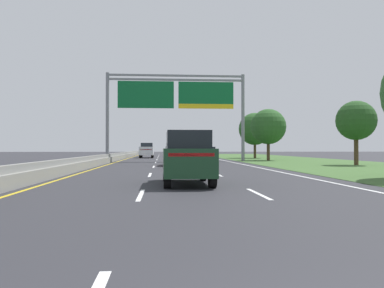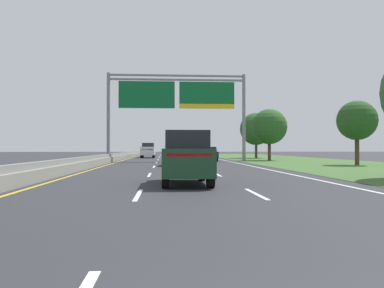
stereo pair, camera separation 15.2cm
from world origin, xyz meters
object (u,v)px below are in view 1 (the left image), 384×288
Objects in this scene: pickup_truck_white at (147,150)px; roadside_tree_mid at (356,121)px; overhead_sign_gantry at (176,99)px; car_red_centre_lane_sedan at (175,156)px; roadside_tree_distant at (255,129)px; roadside_tree_far at (268,127)px; car_darkgreen_centre_lane_suv at (187,157)px; car_navy_right_lane_sedan at (207,154)px.

roadside_tree_mid is at bearing -144.68° from pickup_truck_white.
overhead_sign_gantry is 3.39× the size of car_red_centre_lane_sedan.
pickup_truck_white is 1.22× the size of car_red_centre_lane_sedan.
roadside_tree_distant is (15.41, -3.36, 3.07)m from pickup_truck_white.
roadside_tree_mid is at bearing -90.19° from car_red_centre_lane_sedan.
roadside_tree_mid is 0.91× the size of roadside_tree_far.
roadside_tree_mid is (18.59, -26.16, 2.68)m from pickup_truck_white.
roadside_tree_far is (11.22, 28.55, 2.81)m from car_darkgreen_centre_lane_suv.
pickup_truck_white is at bearing 8.98° from car_red_centre_lane_sedan.
car_navy_right_lane_sedan is at bearing 135.74° from roadside_tree_mid.
car_navy_right_lane_sedan is 0.74× the size of roadside_tree_far.
car_red_centre_lane_sedan is at bearing -132.61° from roadside_tree_far.
roadside_tree_far is at bearing -21.65° from car_darkgreen_centre_lane_suv.
overhead_sign_gantry is 2.53× the size of roadside_tree_far.
car_darkgreen_centre_lane_suv is at bearing -175.60° from pickup_truck_white.
overhead_sign_gantry is 17.14m from roadside_tree_distant.
car_red_centre_lane_sedan is 1.01× the size of car_navy_right_lane_sedan.
car_red_centre_lane_sedan is 0.69× the size of roadside_tree_distant.
car_darkgreen_centre_lane_suv is 30.81m from roadside_tree_far.
pickup_truck_white is 16.07m from roadside_tree_distant.
pickup_truck_white is 0.91× the size of roadside_tree_far.
overhead_sign_gantry is 11.68m from car_red_centre_lane_sedan.
overhead_sign_gantry is 2.77× the size of roadside_tree_mid.
roadside_tree_far is (10.73, 2.07, -2.87)m from overhead_sign_gantry.
roadside_tree_distant is at bearing -26.80° from car_red_centre_lane_sedan.
car_navy_right_lane_sedan is 8.06m from roadside_tree_far.
roadside_tree_mid is 0.84× the size of roadside_tree_distant.
roadside_tree_far reaches higher than car_darkgreen_centre_lane_suv.
car_red_centre_lane_sedan is at bearing 178.32° from roadside_tree_mid.
car_navy_right_lane_sedan is at bearing -18.36° from car_red_centre_lane_sedan.
car_navy_right_lane_sedan is at bearing -124.95° from roadside_tree_distant.
car_red_centre_lane_sedan is 25.61m from roadside_tree_distant.
roadside_tree_mid is at bearing -35.32° from overhead_sign_gantry.
overhead_sign_gantry is 3.20× the size of car_darkgreen_centre_lane_suv.
car_red_centre_lane_sedan is 0.75× the size of roadside_tree_far.
roadside_tree_mid is (11.37, -11.08, 2.93)m from car_navy_right_lane_sedan.
car_darkgreen_centre_lane_suv is 16.45m from car_red_centre_lane_sedan.
car_red_centre_lane_sedan is 11.30m from car_navy_right_lane_sedan.
car_darkgreen_centre_lane_suv is 40.77m from roadside_tree_distant.
roadside_tree_distant is at bearing 97.92° from roadside_tree_mid.
car_red_centre_lane_sedan is at bearing -172.58° from pickup_truck_white.
roadside_tree_distant is at bearing -17.53° from car_darkgreen_centre_lane_suv.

